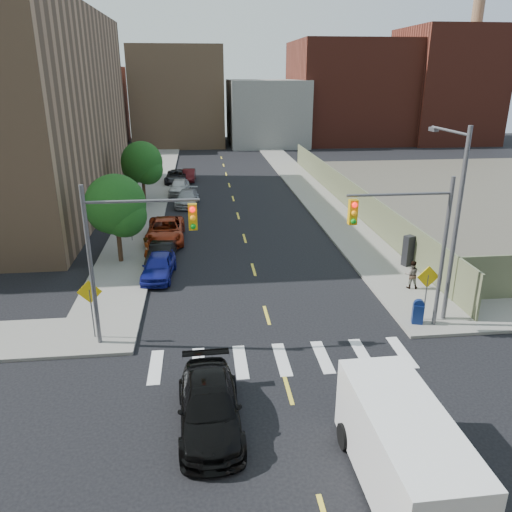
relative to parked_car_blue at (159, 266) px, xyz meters
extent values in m
plane|color=black|center=(5.50, -13.41, -0.70)|extent=(160.00, 160.00, 0.00)
cube|color=gray|center=(-2.25, 28.09, -0.63)|extent=(3.50, 73.00, 0.15)
cube|color=gray|center=(13.25, 28.09, -0.63)|extent=(3.50, 73.00, 0.15)
cube|color=#646F4E|center=(15.10, 14.59, 0.55)|extent=(0.12, 44.00, 2.50)
cube|color=#592319|center=(-16.50, 56.59, 5.30)|extent=(14.00, 18.00, 12.00)
cube|color=#8C6B4C|center=(-0.50, 58.59, 6.80)|extent=(14.00, 16.00, 15.00)
cube|color=gray|center=(13.50, 56.59, 4.30)|extent=(12.00, 16.00, 10.00)
cube|color=#592319|center=(27.50, 58.59, 7.30)|extent=(18.00, 18.00, 16.00)
cube|color=#592319|center=(43.50, 56.59, 8.30)|extent=(14.00, 16.00, 18.00)
cylinder|color=#8C6B4C|center=(47.50, 56.59, 13.30)|extent=(1.80, 1.80, 28.00)
cylinder|color=#59595E|center=(-2.00, -7.41, 2.80)|extent=(0.18, 0.18, 7.00)
cylinder|color=#59595E|center=(0.25, -7.41, 5.60)|extent=(4.50, 0.12, 0.12)
cube|color=#E5A50C|center=(2.20, -7.41, 4.90)|extent=(0.35, 0.30, 1.05)
cylinder|color=#59595E|center=(13.00, -7.41, 2.80)|extent=(0.18, 0.18, 7.00)
cylinder|color=#59595E|center=(10.75, -7.41, 5.60)|extent=(4.50, 0.12, 0.12)
cube|color=#E5A50C|center=(8.80, -7.41, 4.90)|extent=(0.35, 0.30, 1.05)
cylinder|color=#59595E|center=(13.70, -6.91, 3.80)|extent=(0.20, 0.20, 9.00)
cylinder|color=#59595E|center=(13.70, -5.21, 7.90)|extent=(0.12, 3.50, 0.12)
cube|color=#59595E|center=(13.70, -3.61, 7.80)|extent=(0.25, 0.60, 0.18)
cylinder|color=#59595E|center=(-2.30, -6.91, 0.50)|extent=(0.06, 0.06, 2.40)
cube|color=yellow|center=(-2.30, -6.91, 1.60)|extent=(1.06, 0.04, 1.06)
cylinder|color=#59595E|center=(12.70, -6.91, 0.50)|extent=(0.06, 0.06, 2.40)
cube|color=yellow|center=(12.70, -6.91, 1.60)|extent=(1.06, 0.04, 1.06)
cylinder|color=#59595E|center=(-2.30, 6.59, 0.50)|extent=(0.06, 0.06, 2.40)
cube|color=yellow|center=(-2.30, 6.59, 1.60)|extent=(1.06, 0.04, 1.06)
cylinder|color=#332114|center=(-2.50, 2.59, 0.62)|extent=(0.28, 0.28, 2.64)
sphere|color=#154012|center=(-2.50, 2.59, 3.02)|extent=(3.60, 3.60, 3.60)
sphere|color=#154012|center=(-2.00, 2.29, 2.42)|extent=(2.64, 2.64, 2.64)
sphere|color=#154012|center=(-2.90, 2.99, 2.60)|extent=(2.88, 2.88, 2.88)
cylinder|color=#332114|center=(-2.50, 17.59, 0.62)|extent=(0.28, 0.28, 2.64)
sphere|color=#154012|center=(-2.50, 17.59, 3.02)|extent=(3.60, 3.60, 3.60)
sphere|color=#154012|center=(-2.00, 17.29, 2.42)|extent=(2.64, 2.64, 2.64)
sphere|color=#154012|center=(-2.90, 17.99, 2.60)|extent=(2.88, 2.88, 2.88)
imported|color=navy|center=(0.00, 0.00, 0.00)|extent=(2.01, 4.24, 1.40)
imported|color=black|center=(0.00, 2.09, -0.06)|extent=(1.75, 4.02, 1.29)
imported|color=maroon|center=(0.00, 6.69, 0.07)|extent=(2.60, 5.54, 1.53)
imported|color=#94979B|center=(1.30, 16.55, -0.05)|extent=(2.23, 4.66, 1.31)
imported|color=silver|center=(0.46, 20.98, 0.03)|extent=(2.11, 4.43, 1.46)
imported|color=#3E0C0E|center=(1.30, 27.28, -0.08)|extent=(1.48, 3.83, 1.24)
imported|color=black|center=(0.00, 26.28, -0.03)|extent=(2.47, 4.97, 1.35)
imported|color=black|center=(2.58, -13.13, 0.03)|extent=(2.19, 5.09, 1.46)
cube|color=white|center=(7.80, -16.44, 0.65)|extent=(2.23, 5.64, 2.37)
cube|color=black|center=(7.77, -14.28, 0.97)|extent=(2.01, 1.32, 0.97)
cylinder|color=black|center=(6.75, -14.62, -0.32)|extent=(0.31, 0.82, 0.82)
cylinder|color=black|center=(8.80, -14.59, -0.32)|extent=(0.31, 0.82, 0.82)
cube|color=#0E1E52|center=(12.26, -7.24, -0.09)|extent=(0.57, 0.49, 0.93)
cylinder|color=#0E1E52|center=(12.26, -7.24, 0.40)|extent=(0.52, 0.34, 0.48)
cube|color=black|center=(14.70, -0.07, 0.37)|extent=(0.68, 0.63, 1.85)
imported|color=gray|center=(-0.80, 1.90, 0.29)|extent=(0.62, 0.73, 1.69)
imported|color=gray|center=(13.57, -3.33, 0.22)|extent=(0.86, 0.73, 1.54)
camera|label=1|loc=(2.59, -26.87, 10.32)|focal=35.00mm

